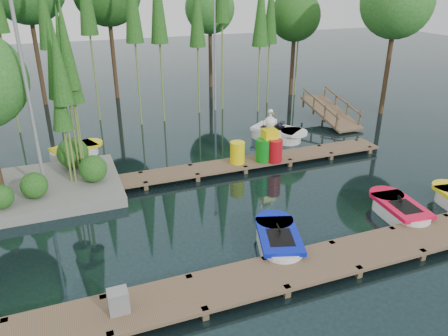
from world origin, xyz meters
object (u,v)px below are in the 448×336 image
object	(u,v)px
island	(6,110)
yellow_barrel	(237,153)
boat_blue	(278,241)
boat_yellow_far	(75,152)
utility_cabinet	(118,301)
drum_cluster	(270,145)
boat_red	(399,211)

from	to	relation	value
island	yellow_barrel	xyz separation A→B (m)	(8.16, -0.79, -2.44)
island	boat_blue	distance (m)	10.03
boat_yellow_far	yellow_barrel	xyz separation A→B (m)	(6.11, -3.82, 0.49)
utility_cabinet	yellow_barrel	world-z (taller)	yellow_barrel
boat_blue	boat_yellow_far	world-z (taller)	boat_yellow_far
boat_yellow_far	drum_cluster	world-z (taller)	drum_cluster
island	boat_blue	xyz separation A→B (m)	(7.07, -6.49, -2.93)
yellow_barrel	drum_cluster	xyz separation A→B (m)	(1.40, -0.16, 0.19)
boat_blue	boat_red	xyz separation A→B (m)	(4.56, 0.17, -0.00)
utility_cabinet	yellow_barrel	size ratio (longest dim) A/B	0.62
boat_blue	utility_cabinet	xyz separation A→B (m)	(-4.77, -1.30, 0.33)
island	boat_blue	world-z (taller)	island
boat_yellow_far	utility_cabinet	world-z (taller)	boat_yellow_far
boat_yellow_far	island	bearing A→B (deg)	-126.49
boat_red	yellow_barrel	world-z (taller)	yellow_barrel
boat_red	utility_cabinet	xyz separation A→B (m)	(-9.33, -1.47, 0.34)
boat_red	boat_yellow_far	bearing A→B (deg)	141.26
utility_cabinet	drum_cluster	xyz separation A→B (m)	(7.26, 6.84, 0.35)
yellow_barrel	drum_cluster	size ratio (longest dim) A/B	0.42
island	boat_yellow_far	world-z (taller)	island
drum_cluster	boat_blue	bearing A→B (deg)	-114.23
yellow_barrel	boat_red	bearing A→B (deg)	-57.89
utility_cabinet	drum_cluster	bearing A→B (deg)	43.29
boat_blue	drum_cluster	xyz separation A→B (m)	(2.49, 5.54, 0.68)
island	utility_cabinet	xyz separation A→B (m)	(2.30, -7.79, -2.60)
boat_yellow_far	utility_cabinet	distance (m)	10.82
utility_cabinet	boat_red	bearing A→B (deg)	8.97
drum_cluster	utility_cabinet	bearing A→B (deg)	-136.71
drum_cluster	boat_yellow_far	bearing A→B (deg)	152.15
yellow_barrel	island	bearing A→B (deg)	174.46
island	boat_yellow_far	size ratio (longest dim) A/B	2.58
boat_red	boat_yellow_far	world-z (taller)	boat_yellow_far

